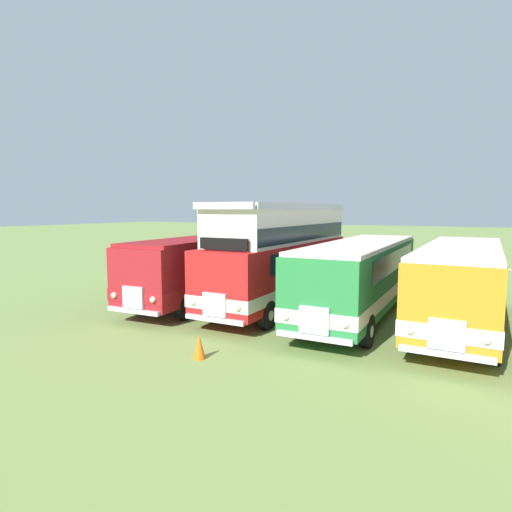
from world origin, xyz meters
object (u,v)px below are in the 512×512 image
bus_first_in_row (207,263)px  bus_fourth_in_row (461,279)px  bus_second_in_row (282,253)px  cone_mid_row (199,347)px  bus_third_in_row (361,273)px

bus_first_in_row → bus_fourth_in_row: bearing=2.2°
bus_first_in_row → bus_second_in_row: bus_second_in_row is taller
bus_fourth_in_row → bus_second_in_row: bearing=179.1°
bus_second_in_row → cone_mid_row: bus_second_in_row is taller
bus_second_in_row → bus_third_in_row: 3.64m
cone_mid_row → bus_second_in_row: bearing=95.2°
bus_first_in_row → cone_mid_row: size_ratio=14.09×
bus_first_in_row → bus_second_in_row: bearing=8.4°
bus_fourth_in_row → cone_mid_row: (-6.50, -7.19, -1.39)m
bus_third_in_row → cone_mid_row: bearing=-112.5°
bus_second_in_row → bus_fourth_in_row: bearing=-0.9°
bus_fourth_in_row → cone_mid_row: size_ratio=14.86×
bus_second_in_row → bus_fourth_in_row: (7.16, -0.12, -0.60)m
bus_second_in_row → bus_third_in_row: bearing=-4.3°
bus_second_in_row → bus_third_in_row: (3.58, -0.27, -0.60)m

